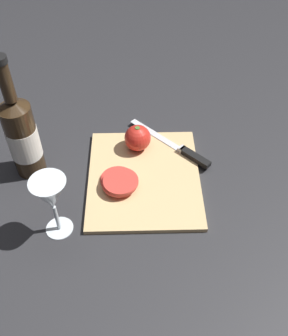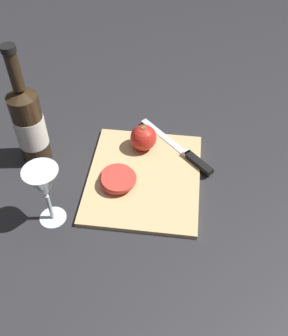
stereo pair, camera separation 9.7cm
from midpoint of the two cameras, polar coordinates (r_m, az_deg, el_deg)
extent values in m
plane|color=#28282B|center=(0.98, -1.44, -3.40)|extent=(3.00, 3.00, 0.00)
cube|color=tan|center=(1.00, -2.78, -1.57)|extent=(0.33, 0.28, 0.01)
cylinder|color=#332314|center=(1.02, -19.73, 3.62)|extent=(0.08, 0.08, 0.20)
cone|color=#332314|center=(0.95, -21.42, 8.51)|extent=(0.07, 0.07, 0.02)
cylinder|color=#332314|center=(0.92, -22.41, 11.32)|extent=(0.03, 0.03, 0.09)
cylinder|color=white|center=(1.02, -19.67, 3.45)|extent=(0.08, 0.08, 0.08)
cylinder|color=silver|center=(0.94, -15.10, -8.57)|extent=(0.06, 0.06, 0.00)
cylinder|color=silver|center=(0.91, -15.59, -7.12)|extent=(0.01, 0.01, 0.08)
cone|color=silver|center=(0.85, -16.66, -3.95)|extent=(0.08, 0.08, 0.08)
cone|color=beige|center=(0.87, -16.26, -5.13)|extent=(0.02, 0.02, 0.03)
sphere|color=red|center=(1.04, -3.60, 4.23)|extent=(0.07, 0.07, 0.07)
cylinder|color=#47702D|center=(1.02, -3.69, 5.56)|extent=(0.01, 0.01, 0.01)
cube|color=silver|center=(1.10, -0.79, 4.70)|extent=(0.14, 0.14, 0.00)
cube|color=silver|center=(1.05, 2.83, 2.65)|extent=(0.02, 0.02, 0.01)
cube|color=black|center=(1.03, 4.75, 1.44)|extent=(0.08, 0.08, 0.01)
cylinder|color=#D63D33|center=(0.99, -6.68, -1.83)|extent=(0.09, 0.09, 0.01)
cylinder|color=#D63D33|center=(0.98, -6.56, -1.99)|extent=(0.09, 0.09, 0.01)
cylinder|color=#D63D33|center=(0.97, -6.45, -2.14)|extent=(0.09, 0.09, 0.01)
cylinder|color=#D63D33|center=(0.96, -6.33, -2.30)|extent=(0.09, 0.09, 0.01)
camera|label=1|loc=(0.05, -92.87, -3.07)|focal=42.00mm
camera|label=2|loc=(0.05, 87.13, 3.07)|focal=42.00mm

